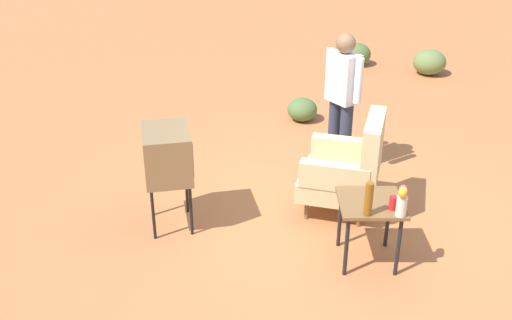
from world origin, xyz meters
TOP-DOWN VIEW (x-y plane):
  - ground_plane at (0.00, 0.00)m, footprint 60.00×60.00m
  - armchair at (-0.05, 0.17)m, footprint 0.94×0.95m
  - side_table at (0.82, 0.23)m, footprint 0.56×0.56m
  - tv_on_stand at (0.23, -1.62)m, footprint 0.68×0.55m
  - person_standing at (-1.02, 0.19)m, footprint 0.49×0.39m
  - bottle_tall_amber at (1.04, 0.16)m, footprint 0.07×0.07m
  - soda_can_red at (0.95, 0.39)m, footprint 0.07×0.07m
  - flower_vase at (1.06, 0.43)m, footprint 0.14×0.10m
  - shrub_near at (-2.56, -0.13)m, footprint 0.43×0.43m
  - shrub_far at (-4.74, 2.26)m, footprint 0.57×0.57m
  - shrub_lone at (-5.31, 1.06)m, footprint 0.53×0.53m

SIDE VIEW (x-z plane):
  - ground_plane at x=0.00m, z-range 0.00..0.00m
  - shrub_near at x=-2.56m, z-range 0.00..0.33m
  - shrub_lone at x=-5.31m, z-range 0.00..0.41m
  - shrub_far at x=-4.74m, z-range 0.00..0.44m
  - armchair at x=-0.05m, z-range -0.03..1.03m
  - side_table at x=0.82m, z-range 0.22..0.83m
  - soda_can_red at x=0.95m, z-range 0.62..0.74m
  - flower_vase at x=1.06m, z-range 0.63..0.90m
  - bottle_tall_amber at x=1.04m, z-range 0.62..0.92m
  - tv_on_stand at x=0.23m, z-range 0.27..1.30m
  - person_standing at x=-1.02m, z-range 0.12..1.76m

